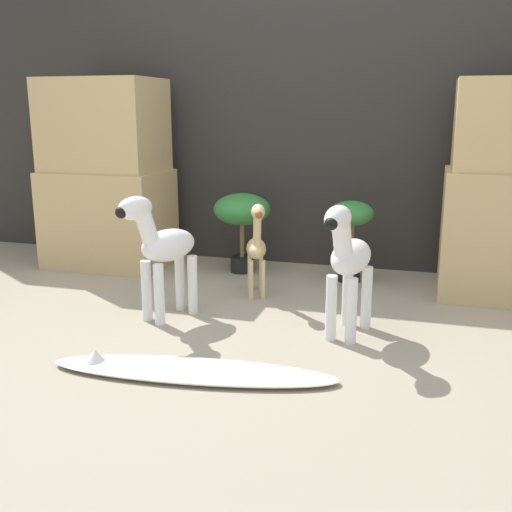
# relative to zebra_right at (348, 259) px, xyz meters

# --- Properties ---
(ground_plane) EXTENTS (14.00, 14.00, 0.00)m
(ground_plane) POSITION_rel_zebra_right_xyz_m (-0.49, -0.27, -0.39)
(ground_plane) COLOR #9E937F
(wall_back) EXTENTS (6.40, 0.08, 2.20)m
(wall_back) POSITION_rel_zebra_right_xyz_m (-0.49, 1.38, 0.71)
(wall_back) COLOR #2D2B28
(wall_back) RESTS_ON ground_plane
(rock_pillar_left) EXTENTS (0.82, 0.56, 1.29)m
(rock_pillar_left) POSITION_rel_zebra_right_xyz_m (-1.81, 0.94, 0.23)
(rock_pillar_left) COLOR tan
(rock_pillar_left) RESTS_ON ground_plane
(zebra_right) EXTENTS (0.23, 0.49, 0.67)m
(zebra_right) POSITION_rel_zebra_right_xyz_m (0.00, 0.00, 0.00)
(zebra_right) COLOR white
(zebra_right) RESTS_ON ground_plane
(zebra_left) EXTENTS (0.32, 0.49, 0.67)m
(zebra_left) POSITION_rel_zebra_right_xyz_m (-0.96, -0.01, 0.00)
(zebra_left) COLOR white
(zebra_left) RESTS_ON ground_plane
(giraffe_figurine) EXTENTS (0.22, 0.40, 0.58)m
(giraffe_figurine) POSITION_rel_zebra_right_xyz_m (-0.60, 0.50, -0.07)
(giraffe_figurine) COLOR #E0C184
(giraffe_figurine) RESTS_ON ground_plane
(potted_palm_front) EXTENTS (0.28, 0.28, 0.52)m
(potted_palm_front) POSITION_rel_zebra_right_xyz_m (-0.11, 0.98, -0.01)
(potted_palm_front) COLOR black
(potted_palm_front) RESTS_ON ground_plane
(potted_palm_back) EXTENTS (0.38, 0.38, 0.54)m
(potted_palm_back) POSITION_rel_zebra_right_xyz_m (-0.85, 1.01, 0.01)
(potted_palm_back) COLOR black
(potted_palm_back) RESTS_ON ground_plane
(surfboard) EXTENTS (1.25, 0.41, 0.08)m
(surfboard) POSITION_rel_zebra_right_xyz_m (-0.56, -0.62, -0.37)
(surfboard) COLOR silver
(surfboard) RESTS_ON ground_plane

